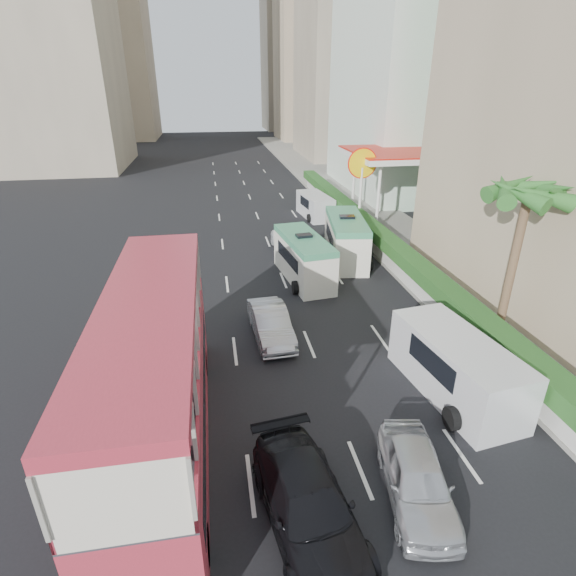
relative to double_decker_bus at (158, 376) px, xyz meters
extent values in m
plane|color=black|center=(6.00, 0.00, -2.53)|extent=(200.00, 200.00, 0.00)
cube|color=#B62E3F|center=(0.00, 0.00, 0.00)|extent=(2.50, 11.00, 5.06)
imported|color=silver|center=(4.05, 5.86, -2.53)|extent=(1.75, 4.30, 1.39)
imported|color=silver|center=(6.76, -3.18, -2.53)|extent=(2.32, 4.26, 1.38)
imported|color=black|center=(3.72, -3.52, -2.53)|extent=(2.72, 5.25, 1.45)
imported|color=silver|center=(6.92, 16.44, -2.53)|extent=(2.34, 4.98, 1.38)
cube|color=silver|center=(6.77, 12.04, -1.27)|extent=(2.59, 5.89, 2.52)
cube|color=silver|center=(10.01, 14.67, -1.17)|extent=(2.93, 6.36, 2.71)
cube|color=silver|center=(10.02, 0.90, -1.44)|extent=(2.92, 5.70, 2.18)
cube|color=silver|center=(10.36, 24.80, -1.60)|extent=(2.39, 4.85, 1.87)
cube|color=#99968C|center=(15.00, 25.00, -2.44)|extent=(6.00, 120.00, 0.18)
cube|color=silver|center=(12.20, 14.00, -1.85)|extent=(0.30, 44.00, 1.00)
cube|color=#2D6626|center=(12.20, 14.00, -1.00)|extent=(1.10, 44.00, 0.70)
cylinder|color=brown|center=(13.80, 4.00, 0.85)|extent=(0.36, 0.36, 6.40)
cube|color=silver|center=(16.00, 23.00, 0.22)|extent=(6.50, 8.00, 5.50)
cube|color=tan|center=(23.00, 82.00, 19.47)|extent=(14.00, 14.00, 44.00)
cube|color=tan|center=(23.00, 104.00, 17.47)|extent=(14.00, 14.00, 40.00)
cube|color=tan|center=(-16.00, 90.00, 20.47)|extent=(16.00, 16.00, 46.00)
camera|label=1|loc=(1.89, -11.22, 7.72)|focal=28.00mm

